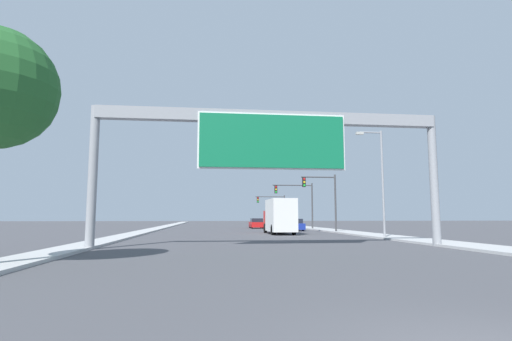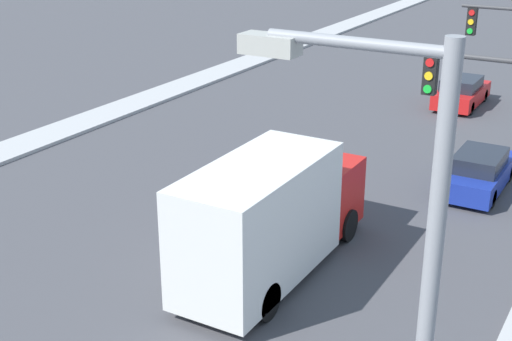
# 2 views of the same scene
# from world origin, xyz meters

# --- Properties ---
(median_strip_left) EXTENTS (2.00, 120.00, 0.15)m
(median_strip_left) POSITION_xyz_m (-10.75, 60.00, 0.07)
(median_strip_left) COLOR #B1B1B1
(median_strip_left) RESTS_ON ground
(car_near_center) EXTENTS (1.74, 4.44, 1.47)m
(car_near_center) POSITION_xyz_m (7.00, 44.32, 0.69)
(car_near_center) COLOR navy
(car_near_center) RESTS_ON ground
(car_far_right) EXTENTS (1.88, 4.40, 1.48)m
(car_far_right) POSITION_xyz_m (3.50, 55.01, 0.70)
(car_far_right) COLOR red
(car_far_right) RESTS_ON ground
(truck_box_primary) EXTENTS (2.32, 7.59, 3.46)m
(truck_box_primary) POSITION_xyz_m (3.50, 35.32, 1.75)
(truck_box_primary) COLOR red
(truck_box_primary) RESTS_ON ground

